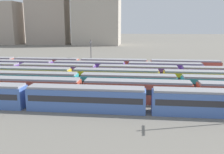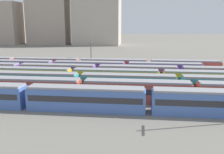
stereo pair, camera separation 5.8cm
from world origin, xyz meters
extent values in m
cube|color=#4C70BC|center=(25.64, 0.00, 1.70)|extent=(18.00, 3.00, 3.40)
cube|color=#2D2D33|center=(25.64, 0.00, 2.11)|extent=(17.20, 3.06, 0.90)
cube|color=#939399|center=(25.64, 0.00, 3.57)|extent=(17.60, 2.70, 0.35)
cube|color=#4C70BC|center=(44.54, 0.00, 1.70)|extent=(18.00, 3.00, 3.40)
cube|color=#2D2D33|center=(44.54, 0.00, 2.11)|extent=(17.20, 3.06, 0.90)
cube|color=#939399|center=(44.54, 0.00, 3.57)|extent=(17.60, 2.70, 0.35)
cube|color=#BC4C38|center=(14.38, 5.20, 1.70)|extent=(18.00, 3.00, 3.40)
cube|color=#2D2D33|center=(14.38, 5.20, 2.11)|extent=(17.20, 3.06, 0.90)
cube|color=#939399|center=(14.38, 5.20, 3.57)|extent=(17.60, 2.70, 0.35)
cube|color=#BC4C38|center=(33.28, 5.20, 1.70)|extent=(18.00, 3.00, 3.40)
cube|color=#2D2D33|center=(33.28, 5.20, 2.11)|extent=(17.20, 3.06, 0.90)
cube|color=#939399|center=(33.28, 5.20, 3.57)|extent=(17.60, 2.70, 0.35)
cube|color=teal|center=(12.60, 10.40, 1.70)|extent=(18.00, 3.00, 3.40)
cube|color=#2D2D33|center=(12.60, 10.40, 2.11)|extent=(17.20, 3.06, 0.90)
cube|color=#939399|center=(12.60, 10.40, 3.57)|extent=(17.60, 2.70, 0.35)
cube|color=teal|center=(31.50, 10.40, 1.70)|extent=(18.00, 3.00, 3.40)
cube|color=#2D2D33|center=(31.50, 10.40, 2.11)|extent=(17.20, 3.06, 0.90)
cube|color=#939399|center=(31.50, 10.40, 3.57)|extent=(17.60, 2.70, 0.35)
cube|color=yellow|center=(9.72, 15.60, 1.70)|extent=(18.00, 3.00, 3.40)
cube|color=#2D2D33|center=(9.72, 15.60, 2.11)|extent=(17.20, 3.06, 0.90)
cube|color=#939399|center=(9.72, 15.60, 3.57)|extent=(17.60, 2.70, 0.35)
cube|color=yellow|center=(28.62, 15.60, 1.70)|extent=(18.00, 3.00, 3.40)
cube|color=#2D2D33|center=(28.62, 15.60, 2.11)|extent=(17.20, 3.06, 0.90)
cube|color=#939399|center=(28.62, 15.60, 3.57)|extent=(17.60, 2.70, 0.35)
cube|color=yellow|center=(47.52, 15.60, 1.70)|extent=(18.00, 3.00, 3.40)
cube|color=#2D2D33|center=(47.52, 15.60, 2.11)|extent=(17.20, 3.06, 0.90)
cube|color=#939399|center=(47.52, 15.60, 3.57)|extent=(17.60, 2.70, 0.35)
cube|color=#6B429E|center=(14.26, 20.80, 1.70)|extent=(18.00, 3.00, 3.40)
cube|color=#2D2D33|center=(14.26, 20.80, 2.11)|extent=(17.20, 3.06, 0.90)
cube|color=#939399|center=(14.26, 20.80, 3.57)|extent=(17.60, 2.70, 0.35)
cube|color=#6B429E|center=(33.16, 20.80, 1.70)|extent=(18.00, 3.00, 3.40)
cube|color=#2D2D33|center=(33.16, 20.80, 2.11)|extent=(17.20, 3.06, 0.90)
cube|color=#939399|center=(33.16, 20.80, 3.57)|extent=(17.60, 2.70, 0.35)
cube|color=#6B429E|center=(52.06, 20.80, 1.70)|extent=(18.00, 3.00, 3.40)
cube|color=#2D2D33|center=(52.06, 20.80, 2.11)|extent=(17.20, 3.06, 0.90)
cube|color=#939399|center=(52.06, 20.80, 3.57)|extent=(17.60, 2.70, 0.35)
cube|color=#6B429E|center=(1.92, 26.00, 1.70)|extent=(18.00, 3.00, 3.40)
cube|color=#2D2D33|center=(1.92, 26.00, 2.11)|extent=(17.20, 3.06, 0.90)
cube|color=#939399|center=(1.92, 26.00, 3.57)|extent=(17.60, 2.70, 0.35)
cube|color=#6B429E|center=(20.82, 26.00, 1.70)|extent=(18.00, 3.00, 3.40)
cube|color=#2D2D33|center=(20.82, 26.00, 2.11)|extent=(17.20, 3.06, 0.90)
cube|color=#939399|center=(20.82, 26.00, 3.57)|extent=(17.60, 2.70, 0.35)
cube|color=#6B429E|center=(39.72, 26.00, 1.70)|extent=(18.00, 3.00, 3.40)
cube|color=#2D2D33|center=(39.72, 26.00, 2.11)|extent=(17.20, 3.06, 0.90)
cube|color=#939399|center=(39.72, 26.00, 3.57)|extent=(17.60, 2.70, 0.35)
cube|color=#BC4C38|center=(7.64, 31.20, 1.70)|extent=(18.00, 3.00, 3.40)
cube|color=#2D2D33|center=(7.64, 31.20, 2.11)|extent=(17.20, 3.06, 0.90)
cube|color=#939399|center=(7.64, 31.20, 3.57)|extent=(17.60, 2.70, 0.35)
cube|color=#BC4C38|center=(26.54, 31.20, 1.70)|extent=(18.00, 3.00, 3.40)
cube|color=#2D2D33|center=(26.54, 31.20, 2.11)|extent=(17.20, 3.06, 0.90)
cube|color=#939399|center=(26.54, 31.20, 3.57)|extent=(17.60, 2.70, 0.35)
cube|color=#BC4C38|center=(45.44, 31.20, 1.70)|extent=(18.00, 3.00, 3.40)
cube|color=#2D2D33|center=(45.44, 31.20, 2.11)|extent=(17.20, 3.06, 0.90)
cube|color=#939399|center=(45.44, 31.20, 3.57)|extent=(17.60, 2.70, 0.35)
cylinder|color=#4C4C51|center=(19.72, 34.22, 4.32)|extent=(0.24, 0.24, 8.64)
cube|color=#47474C|center=(19.72, 34.22, 8.04)|extent=(0.16, 3.20, 0.16)
cube|color=#A89989|center=(-52.47, 125.66, 13.45)|extent=(15.07, 20.36, 26.89)
cube|color=#A89989|center=(-26.26, 125.66, 27.21)|extent=(25.80, 13.12, 54.42)
cube|color=#B2A899|center=(5.92, 125.66, 21.47)|extent=(28.66, 20.86, 42.93)
camera|label=1|loc=(33.74, -36.53, 13.00)|focal=40.75mm
camera|label=2|loc=(33.80, -36.52, 13.00)|focal=40.75mm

